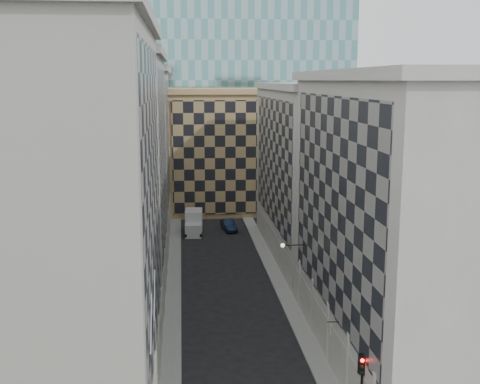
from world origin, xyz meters
TOP-DOWN VIEW (x-y plane):
  - sidewalk_west at (-5.25, 30.00)m, footprint 1.50×100.00m
  - sidewalk_east at (5.25, 30.00)m, footprint 1.50×100.00m
  - bldg_left_a at (-10.88, 11.00)m, footprint 10.80×22.80m
  - bldg_left_b at (-10.88, 33.00)m, footprint 10.80×22.80m
  - bldg_left_c at (-10.88, 55.00)m, footprint 10.80×22.80m
  - bldg_right_a at (10.88, 15.00)m, footprint 10.80×26.80m
  - bldg_right_b at (10.89, 42.00)m, footprint 10.80×28.80m
  - tan_block at (2.00, 67.90)m, footprint 16.80×14.80m
  - church_tower at (0.00, 82.00)m, footprint 7.20×7.20m
  - flagpoles_left at (-5.90, 6.00)m, footprint 0.10×6.33m
  - bracket_lamp at (4.38, 24.00)m, footprint 1.98×0.36m
  - traffic_light at (5.90, 6.47)m, footprint 0.54×0.54m
  - box_truck at (-2.80, 52.93)m, footprint 2.48×5.57m
  - dark_car at (1.93, 54.00)m, footprint 2.12×4.56m
  - shop_sign at (5.42, 12.13)m, footprint 0.81×0.71m

SIDE VIEW (x-z plane):
  - sidewalk_west at x=-5.25m, z-range 0.00..0.15m
  - sidewalk_east at x=5.25m, z-range 0.00..0.15m
  - dark_car at x=1.93m, z-range 0.00..1.45m
  - box_truck at x=-2.80m, z-range -0.19..2.81m
  - traffic_light at x=5.90m, z-range 1.10..5.50m
  - shop_sign at x=5.42m, z-range 3.44..4.23m
  - bracket_lamp at x=4.38m, z-range 6.02..6.38m
  - flagpoles_left at x=-5.90m, z-range 6.83..9.17m
  - tan_block at x=2.00m, z-range 0.04..18.84m
  - bldg_right_b at x=10.89m, z-range 0.00..19.70m
  - bldg_right_a at x=10.88m, z-range -0.03..20.67m
  - bldg_left_c at x=-10.88m, z-range -0.02..21.68m
  - bldg_left_b at x=-10.88m, z-range -0.03..22.67m
  - bldg_left_a at x=-10.88m, z-range -0.03..23.67m
  - church_tower at x=0.00m, z-range 1.20..52.70m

